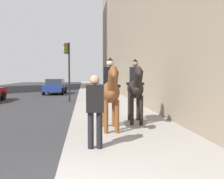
{
  "coord_description": "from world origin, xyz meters",
  "views": [
    {
      "loc": [
        -3.0,
        -0.48,
        1.82
      ],
      "look_at": [
        4.0,
        -1.29,
        1.4
      ],
      "focal_mm": 39.35,
      "sensor_mm": 36.0,
      "label": 1
    }
  ],
  "objects_px": {
    "mounted_horse_near": "(110,91)",
    "pedestrian_greeting": "(95,107)",
    "traffic_light_near_curb": "(68,62)",
    "car_mid_lane": "(55,86)",
    "mounted_horse_far": "(135,88)"
  },
  "relations": [
    {
      "from": "pedestrian_greeting",
      "to": "car_mid_lane",
      "type": "bearing_deg",
      "value": 11.3
    },
    {
      "from": "mounted_horse_far",
      "to": "car_mid_lane",
      "type": "height_order",
      "value": "mounted_horse_far"
    },
    {
      "from": "traffic_light_near_curb",
      "to": "mounted_horse_far",
      "type": "bearing_deg",
      "value": -160.77
    },
    {
      "from": "mounted_horse_near",
      "to": "mounted_horse_far",
      "type": "bearing_deg",
      "value": 137.29
    },
    {
      "from": "mounted_horse_near",
      "to": "car_mid_lane",
      "type": "distance_m",
      "value": 16.63
    },
    {
      "from": "mounted_horse_near",
      "to": "traffic_light_near_curb",
      "type": "xyz_separation_m",
      "value": [
        9.22,
        1.85,
        1.31
      ]
    },
    {
      "from": "traffic_light_near_curb",
      "to": "pedestrian_greeting",
      "type": "bearing_deg",
      "value": -173.31
    },
    {
      "from": "pedestrian_greeting",
      "to": "traffic_light_near_curb",
      "type": "height_order",
      "value": "traffic_light_near_curb"
    },
    {
      "from": "mounted_horse_near",
      "to": "mounted_horse_far",
      "type": "relative_size",
      "value": 0.99
    },
    {
      "from": "pedestrian_greeting",
      "to": "car_mid_lane",
      "type": "xyz_separation_m",
      "value": [
        18.06,
        2.94,
        -0.34
      ]
    },
    {
      "from": "car_mid_lane",
      "to": "traffic_light_near_curb",
      "type": "relative_size",
      "value": 0.97
    },
    {
      "from": "mounted_horse_near",
      "to": "traffic_light_near_curb",
      "type": "bearing_deg",
      "value": -167.74
    },
    {
      "from": "mounted_horse_near",
      "to": "traffic_light_near_curb",
      "type": "relative_size",
      "value": 0.56
    },
    {
      "from": "car_mid_lane",
      "to": "traffic_light_near_curb",
      "type": "distance_m",
      "value": 7.47
    },
    {
      "from": "mounted_horse_near",
      "to": "pedestrian_greeting",
      "type": "height_order",
      "value": "mounted_horse_near"
    }
  ]
}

